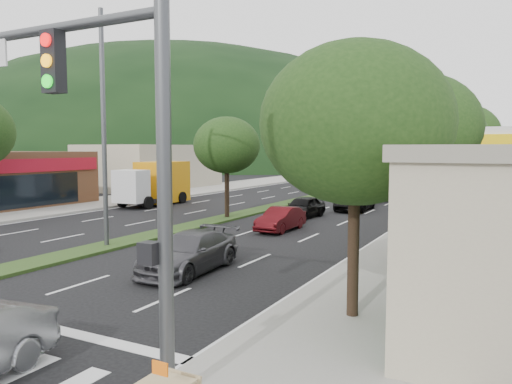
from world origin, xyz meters
The scene contains 22 objects.
sidewalk_right centered at (12.50, 25.00, 0.07)m, with size 5.00×90.00×0.15m, color gray.
sidewalk_left centered at (-13.00, 25.00, 0.07)m, with size 6.00×90.00×0.15m, color gray.
median centered at (0.00, 28.00, 0.06)m, with size 1.60×56.00×0.12m, color #263E16.
traffic_signal centered at (9.03, -1.54, 4.65)m, with size 6.12×0.40×7.00m.
bldg_left_far centered at (-19.00, 34.00, 2.30)m, with size 9.00×14.00×4.60m, color #B0A98C.
hill_far centered at (-80.00, 110.00, 0.00)m, with size 176.00×132.00×82.00m, color black.
tree_r_a centered at (12.00, 4.00, 4.82)m, with size 4.60×4.60×6.63m.
tree_r_b centered at (12.00, 12.00, 5.04)m, with size 4.80×4.80×6.94m.
tree_r_c centered at (12.00, 20.00, 4.75)m, with size 4.40×4.40×6.48m.
tree_r_d centered at (12.00, 30.00, 5.18)m, with size 5.00×5.00×7.17m.
tree_r_e centered at (12.00, 40.00, 4.89)m, with size 4.60×4.60×6.71m.
tree_med_near centered at (0.00, 18.00, 4.43)m, with size 4.00×4.00×6.02m.
tree_med_far centered at (0.00, 44.00, 5.01)m, with size 4.80×4.80×6.94m.
streetlight_near centered at (0.21, 8.00, 5.58)m, with size 2.60×0.25×10.00m.
streetlight_mid centered at (0.21, 33.00, 5.58)m, with size 2.60×0.25×10.00m.
car_queue_a centered at (3.94, 20.45, 0.67)m, with size 1.57×3.91×1.33m, color black.
car_queue_b centered at (5.56, 6.22, 0.68)m, with size 1.90×4.66×1.35m, color #444348.
car_queue_c centered at (4.76, 15.45, 0.61)m, with size 1.29×3.69×1.22m, color #480C10.
car_queue_d centered at (5.67, 25.45, 0.62)m, with size 2.05×4.44×1.23m, color black.
car_queue_e centered at (5.15, 30.45, 0.73)m, with size 1.72×4.28×1.46m, color #54545A.
box_truck centered at (-8.57, 21.96, 1.53)m, with size 2.74×6.63×3.23m.
motorhome centered at (6.96, 36.03, 1.85)m, with size 3.62×9.25×3.47m.
Camera 1 is at (15.45, -7.69, 4.24)m, focal length 35.00 mm.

